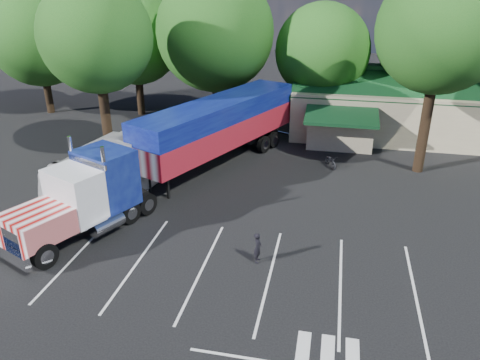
% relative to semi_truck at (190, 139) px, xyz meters
% --- Properties ---
extents(ground, '(120.00, 120.00, 0.00)m').
position_rel_semi_truck_xyz_m(ground, '(3.58, -3.95, -2.79)').
color(ground, black).
rests_on(ground, ground).
extents(event_hall, '(24.20, 14.12, 5.55)m').
position_rel_semi_truck_xyz_m(event_hall, '(17.32, 13.86, -0.58)').
color(event_hall, '#B7AC88').
rests_on(event_hall, ground).
extents(tree_row_a, '(9.00, 9.00, 11.68)m').
position_rel_semi_truck_xyz_m(tree_row_a, '(-18.42, 12.55, 4.37)').
color(tree_row_a, black).
rests_on(tree_row_a, ground).
extents(tree_row_b, '(8.40, 8.40, 11.35)m').
position_rel_semi_truck_xyz_m(tree_row_b, '(-9.42, 13.85, 4.34)').
color(tree_row_b, black).
rests_on(tree_row_b, ground).
extents(tree_row_c, '(10.00, 10.00, 13.05)m').
position_rel_semi_truck_xyz_m(tree_row_c, '(-1.42, 12.25, 5.25)').
color(tree_row_c, black).
rests_on(tree_row_c, ground).
extents(tree_row_d, '(8.00, 8.00, 10.60)m').
position_rel_semi_truck_xyz_m(tree_row_d, '(7.58, 13.55, 3.79)').
color(tree_row_d, black).
rests_on(tree_row_d, ground).
extents(tree_row_e, '(9.60, 9.60, 12.90)m').
position_rel_semi_truck_xyz_m(tree_row_e, '(16.58, 14.05, 5.29)').
color(tree_row_e, black).
rests_on(tree_row_e, ground).
extents(tree_near_left, '(7.60, 7.60, 12.65)m').
position_rel_semi_truck_xyz_m(tree_near_left, '(-6.92, 2.05, 6.02)').
color(tree_near_left, black).
rests_on(tree_near_left, ground).
extents(tree_near_right, '(8.00, 8.00, 13.50)m').
position_rel_semi_truck_xyz_m(tree_near_right, '(15.08, 4.55, 6.67)').
color(tree_near_right, black).
rests_on(tree_near_right, ground).
extents(semi_truck, '(12.11, 22.71, 4.94)m').
position_rel_semi_truck_xyz_m(semi_truck, '(0.00, 0.00, 0.00)').
color(semi_truck, black).
rests_on(semi_truck, ground).
extents(woman, '(0.38, 0.57, 1.55)m').
position_rel_semi_truck_xyz_m(woman, '(6.03, -8.77, -2.02)').
color(woman, black).
rests_on(woman, ground).
extents(bicycle, '(1.26, 1.79, 0.89)m').
position_rel_semi_truck_xyz_m(bicycle, '(9.08, 4.05, -2.35)').
color(bicycle, black).
rests_on(bicycle, ground).
extents(tour_bus, '(5.32, 12.98, 3.52)m').
position_rel_semi_truck_xyz_m(tour_bus, '(-3.42, -2.05, -1.03)').
color(tour_bus, silver).
rests_on(tour_bus, ground).
extents(silver_sedan, '(4.37, 2.24, 1.37)m').
position_rel_semi_truck_xyz_m(silver_sedan, '(15.58, 10.05, -2.11)').
color(silver_sedan, '#B6B9BE').
rests_on(silver_sedan, ground).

